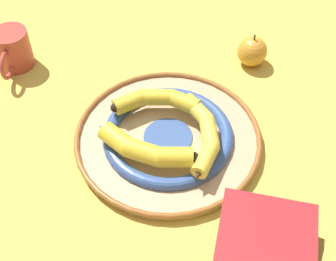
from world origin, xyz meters
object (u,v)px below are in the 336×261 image
apple (252,51)px  banana_b (158,100)px  banana_c (143,149)px  banana_a (204,135)px  coffee_mug (13,49)px  decorative_bowl (168,137)px

apple → banana_b: bearing=60.4°
banana_c → apple: (-0.11, -0.36, -0.02)m
banana_a → coffee_mug: (0.48, -0.08, -0.00)m
banana_a → decorative_bowl: bearing=68.0°
banana_a → apple: apple is taller
banana_c → decorative_bowl: bearing=73.2°
banana_b → apple: bearing=-141.2°
banana_a → apple: size_ratio=2.39×
banana_a → apple: 0.28m
decorative_bowl → banana_c: bearing=73.3°
decorative_bowl → apple: 0.30m
coffee_mug → apple: 0.53m
banana_b → banana_c: banana_c is taller
coffee_mug → banana_c: bearing=49.2°
decorative_bowl → banana_b: size_ratio=2.03×
banana_a → coffee_mug: bearing=54.1°
banana_b → apple: size_ratio=2.27×
banana_a → banana_c: banana_c is taller
banana_c → coffee_mug: bearing=157.6°
coffee_mug → banana_b: bearing=66.5°
banana_b → banana_a: bearing=134.7°
banana_b → apple: 0.27m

